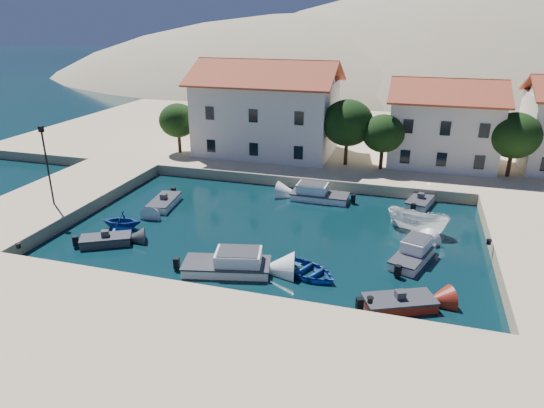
{
  "coord_description": "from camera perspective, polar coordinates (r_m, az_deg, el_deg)",
  "views": [
    {
      "loc": [
        9.28,
        -21.34,
        14.91
      ],
      "look_at": [
        -0.19,
        10.45,
        2.0
      ],
      "focal_mm": 32.0,
      "sensor_mm": 36.0,
      "label": 1
    }
  ],
  "objects": [
    {
      "name": "building_mid",
      "position": [
        51.33,
        19.58,
        9.18
      ],
      "size": [
        10.5,
        8.4,
        8.3
      ],
      "color": "silver",
      "rests_on": "quay_north"
    },
    {
      "name": "trees",
      "position": [
        48.1,
        10.66,
        8.82
      ],
      "size": [
        37.3,
        5.3,
        6.45
      ],
      "color": "#382314",
      "rests_on": "quay_north"
    },
    {
      "name": "rowboat_west",
      "position": [
        38.15,
        -17.19,
        -2.74
      ],
      "size": [
        3.33,
        2.99,
        1.56
      ],
      "primitive_type": "imported",
      "rotation": [
        0.0,
        0.0,
        -1.42
      ],
      "color": "navy",
      "rests_on": "ground"
    },
    {
      "name": "motorboat_white_west",
      "position": [
        41.62,
        -12.58,
        0.18
      ],
      "size": [
        2.26,
        4.15,
        1.25
      ],
      "rotation": [
        0.0,
        0.0,
        -1.44
      ],
      "color": "white",
      "rests_on": "ground"
    },
    {
      "name": "rowboat_south",
      "position": [
        30.32,
        4.04,
        -8.24
      ],
      "size": [
        5.05,
        4.49,
        0.86
      ],
      "primitive_type": "imported",
      "rotation": [
        0.0,
        0.0,
        1.13
      ],
      "color": "navy",
      "rests_on": "ground"
    },
    {
      "name": "building_left",
      "position": [
        52.42,
        -0.62,
        11.41
      ],
      "size": [
        14.7,
        9.45,
        9.7
      ],
      "color": "silver",
      "rests_on": "quay_north"
    },
    {
      "name": "motorboat_grey_sw",
      "position": [
        35.78,
        -18.94,
        -4.07
      ],
      "size": [
        3.71,
        2.95,
        1.25
      ],
      "rotation": [
        0.0,
        0.0,
        0.5
      ],
      "color": "#37373C",
      "rests_on": "ground"
    },
    {
      "name": "bollards",
      "position": [
        29.44,
        1.94,
        -6.61
      ],
      "size": [
        29.36,
        9.56,
        0.3
      ],
      "color": "black",
      "rests_on": "ground"
    },
    {
      "name": "ground",
      "position": [
        27.63,
        -5.93,
        -11.51
      ],
      "size": [
        400.0,
        400.0,
        0.0
      ],
      "primitive_type": "plane",
      "color": "black",
      "rests_on": "ground"
    },
    {
      "name": "quay_north",
      "position": [
        61.49,
        9.4,
        7.44
      ],
      "size": [
        80.0,
        36.0,
        1.0
      ],
      "primitive_type": "cube",
      "color": "beige",
      "rests_on": "ground"
    },
    {
      "name": "quay_west",
      "position": [
        44.6,
        -24.02,
        0.51
      ],
      "size": [
        8.0,
        20.0,
        1.0
      ],
      "primitive_type": "cube",
      "color": "beige",
      "rests_on": "ground"
    },
    {
      "name": "cabin_cruiser_south",
      "position": [
        30.5,
        -5.35,
        -7.08
      ],
      "size": [
        5.79,
        3.45,
        1.6
      ],
      "rotation": [
        0.0,
        0.0,
        0.22
      ],
      "color": "white",
      "rests_on": "ground"
    },
    {
      "name": "boat_east",
      "position": [
        37.61,
        16.62,
        -3.03
      ],
      "size": [
        4.9,
        3.06,
        1.77
      ],
      "primitive_type": "imported",
      "rotation": [
        0.0,
        0.0,
        1.26
      ],
      "color": "white",
      "rests_on": "ground"
    },
    {
      "name": "motorboat_red_se",
      "position": [
        27.82,
        14.74,
        -11.21
      ],
      "size": [
        4.22,
        3.17,
        1.25
      ],
      "rotation": [
        0.0,
        0.0,
        0.43
      ],
      "color": "maroon",
      "rests_on": "ground"
    },
    {
      "name": "cabin_cruiser_east",
      "position": [
        32.82,
        16.22,
        -5.74
      ],
      "size": [
        3.02,
        4.66,
        1.6
      ],
      "rotation": [
        0.0,
        0.0,
        1.25
      ],
      "color": "white",
      "rests_on": "ground"
    },
    {
      "name": "motorboat_white_ne",
      "position": [
        42.7,
        17.07,
        0.28
      ],
      "size": [
        2.6,
        3.96,
        1.25
      ],
      "rotation": [
        0.0,
        0.0,
        1.31
      ],
      "color": "white",
      "rests_on": "ground"
    },
    {
      "name": "lamppost",
      "position": [
        41.0,
        -25.04,
        4.91
      ],
      "size": [
        0.35,
        0.25,
        6.22
      ],
      "color": "black",
      "rests_on": "quay_west"
    },
    {
      "name": "cabin_cruiser_north",
      "position": [
        42.07,
        5.65,
        1.1
      ],
      "size": [
        4.98,
        2.2,
        1.6
      ],
      "rotation": [
        0.0,
        0.0,
        3.12
      ],
      "color": "white",
      "rests_on": "ground"
    },
    {
      "name": "hills",
      "position": [
        150.36,
        20.43,
        5.16
      ],
      "size": [
        254.0,
        176.0,
        99.0
      ],
      "color": "tan",
      "rests_on": "ground"
    },
    {
      "name": "quay_south",
      "position": [
        23.0,
        -11.91,
        -18.08
      ],
      "size": [
        52.0,
        12.0,
        1.0
      ],
      "primitive_type": "cube",
      "color": "beige",
      "rests_on": "ground"
    }
  ]
}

